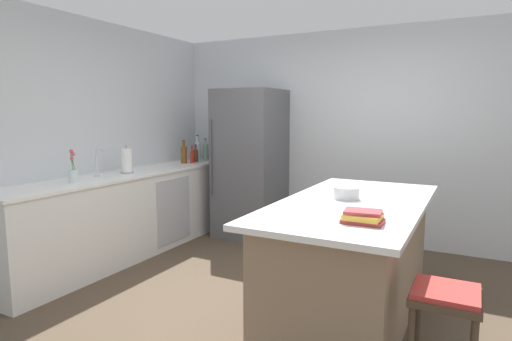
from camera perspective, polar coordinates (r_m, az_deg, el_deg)
ground_plane at (r=3.60m, az=3.26°, el=-18.42°), size 7.20×7.20×0.00m
wall_rear at (r=5.38m, az=13.41°, el=4.42°), size 6.00×0.10×2.60m
wall_left at (r=4.81m, az=-24.30°, el=3.60°), size 0.10×6.00×2.60m
counter_run_left at (r=5.00m, az=-16.64°, el=-5.57°), size 0.63×3.21×0.93m
kitchen_island at (r=3.42m, az=12.77°, el=-11.56°), size 1.02×2.10×0.92m
refrigerator at (r=5.47m, az=-0.78°, el=0.95°), size 0.77×0.79×1.89m
bar_stool at (r=2.64m, az=24.16°, el=-16.73°), size 0.36×0.36×0.64m
sink_faucet at (r=4.67m, az=-20.64°, el=1.11°), size 0.15×0.05×0.30m
flower_vase at (r=4.36m, az=-23.48°, el=-0.36°), size 0.09×0.09×0.32m
paper_towel_roll at (r=4.87m, az=-17.07°, el=1.23°), size 0.14×0.14×0.31m
gin_bottle at (r=6.03m, az=-6.83°, el=2.54°), size 0.08×0.08×0.31m
olive_oil_bottle at (r=6.01m, az=-7.86°, el=2.66°), size 0.06×0.06×0.34m
soda_bottle at (r=5.88m, az=-7.90°, el=2.68°), size 0.08×0.08×0.36m
syrup_bottle at (r=5.80m, az=-8.15°, el=2.03°), size 0.07×0.07×0.24m
hot_sauce_bottle at (r=5.70m, az=-8.64°, el=1.93°), size 0.05×0.05×0.23m
whiskey_bottle at (r=5.67m, az=-9.72°, el=2.20°), size 0.08×0.08×0.30m
cookbook_stack at (r=2.66m, az=14.24°, el=-6.08°), size 0.24×0.19×0.08m
mixing_bowl at (r=3.37m, az=12.12°, el=-3.00°), size 0.20×0.20×0.09m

